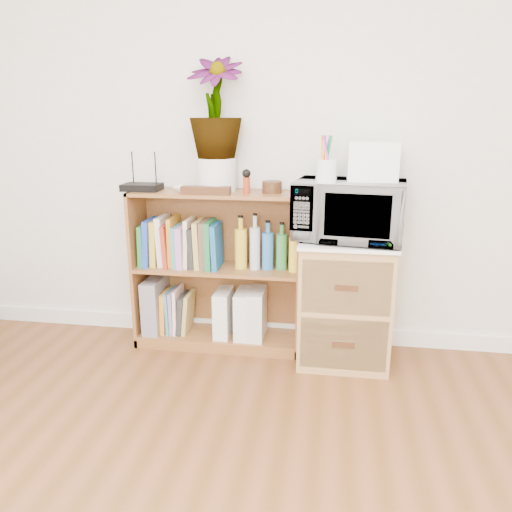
# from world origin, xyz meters

# --- Properties ---
(skirting_board) EXTENTS (4.00, 0.02, 0.10)m
(skirting_board) POSITION_xyz_m (0.00, 2.24, 0.05)
(skirting_board) COLOR white
(skirting_board) RESTS_ON ground
(bookshelf) EXTENTS (1.00, 0.30, 0.95)m
(bookshelf) POSITION_xyz_m (-0.35, 2.10, 0.47)
(bookshelf) COLOR brown
(bookshelf) RESTS_ON ground
(wicker_unit) EXTENTS (0.50, 0.45, 0.70)m
(wicker_unit) POSITION_xyz_m (0.40, 2.02, 0.35)
(wicker_unit) COLOR #9E7542
(wicker_unit) RESTS_ON ground
(microwave) EXTENTS (0.62, 0.46, 0.32)m
(microwave) POSITION_xyz_m (0.40, 2.02, 0.88)
(microwave) COLOR silver
(microwave) RESTS_ON wicker_unit
(pen_cup) EXTENTS (0.11, 0.11, 0.12)m
(pen_cup) POSITION_xyz_m (0.27, 1.93, 1.10)
(pen_cup) COLOR silver
(pen_cup) RESTS_ON microwave
(small_appliance) EXTENTS (0.26, 0.21, 0.20)m
(small_appliance) POSITION_xyz_m (0.51, 2.06, 1.14)
(small_appliance) COLOR white
(small_appliance) RESTS_ON microwave
(router) EXTENTS (0.22, 0.15, 0.04)m
(router) POSITION_xyz_m (-0.79, 2.08, 0.97)
(router) COLOR black
(router) RESTS_ON bookshelf
(white_bowl) EXTENTS (0.13, 0.13, 0.03)m
(white_bowl) POSITION_xyz_m (-0.53, 2.07, 0.97)
(white_bowl) COLOR white
(white_bowl) RESTS_ON bookshelf
(plant_pot) EXTENTS (0.22, 0.22, 0.19)m
(plant_pot) POSITION_xyz_m (-0.35, 2.12, 1.04)
(plant_pot) COLOR silver
(plant_pot) RESTS_ON bookshelf
(potted_plant) EXTENTS (0.31, 0.31, 0.55)m
(potted_plant) POSITION_xyz_m (-0.35, 2.12, 1.41)
(potted_plant) COLOR #3A7D32
(potted_plant) RESTS_ON plant_pot
(trinket_box) EXTENTS (0.27, 0.07, 0.04)m
(trinket_box) POSITION_xyz_m (-0.39, 2.00, 0.97)
(trinket_box) COLOR #371F0F
(trinket_box) RESTS_ON bookshelf
(kokeshi_doll) EXTENTS (0.04, 0.04, 0.09)m
(kokeshi_doll) POSITION_xyz_m (-0.17, 2.06, 0.99)
(kokeshi_doll) COLOR #9D2E13
(kokeshi_doll) RESTS_ON bookshelf
(wooden_bowl) EXTENTS (0.11, 0.11, 0.07)m
(wooden_bowl) POSITION_xyz_m (-0.03, 2.11, 0.98)
(wooden_bowl) COLOR #331A0E
(wooden_bowl) RESTS_ON bookshelf
(paint_jars) EXTENTS (0.10, 0.04, 0.05)m
(paint_jars) POSITION_xyz_m (0.13, 2.01, 0.98)
(paint_jars) COLOR #D2748D
(paint_jars) RESTS_ON bookshelf
(file_box) EXTENTS (0.10, 0.27, 0.33)m
(file_box) POSITION_xyz_m (-0.75, 2.10, 0.24)
(file_box) COLOR slate
(file_box) RESTS_ON bookshelf
(magazine_holder_left) EXTENTS (0.09, 0.23, 0.28)m
(magazine_holder_left) POSITION_xyz_m (-0.32, 2.09, 0.21)
(magazine_holder_left) COLOR silver
(magazine_holder_left) RESTS_ON bookshelf
(magazine_holder_mid) EXTENTS (0.09, 0.23, 0.29)m
(magazine_holder_mid) POSITION_xyz_m (-0.19, 2.09, 0.21)
(magazine_holder_mid) COLOR silver
(magazine_holder_mid) RESTS_ON bookshelf
(magazine_holder_right) EXTENTS (0.09, 0.24, 0.30)m
(magazine_holder_right) POSITION_xyz_m (-0.11, 2.09, 0.22)
(magazine_holder_right) COLOR silver
(magazine_holder_right) RESTS_ON bookshelf
(cookbooks) EXTENTS (0.48, 0.20, 0.30)m
(cookbooks) POSITION_xyz_m (-0.57, 2.10, 0.64)
(cookbooks) COLOR #1D6F31
(cookbooks) RESTS_ON bookshelf
(liquor_bottles) EXTENTS (0.39, 0.07, 0.32)m
(liquor_bottles) POSITION_xyz_m (-0.06, 2.10, 0.64)
(liquor_bottles) COLOR gold
(liquor_bottles) RESTS_ON bookshelf
(lower_books) EXTENTS (0.18, 0.19, 0.28)m
(lower_books) POSITION_xyz_m (-0.62, 2.10, 0.20)
(lower_books) COLOR orange
(lower_books) RESTS_ON bookshelf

